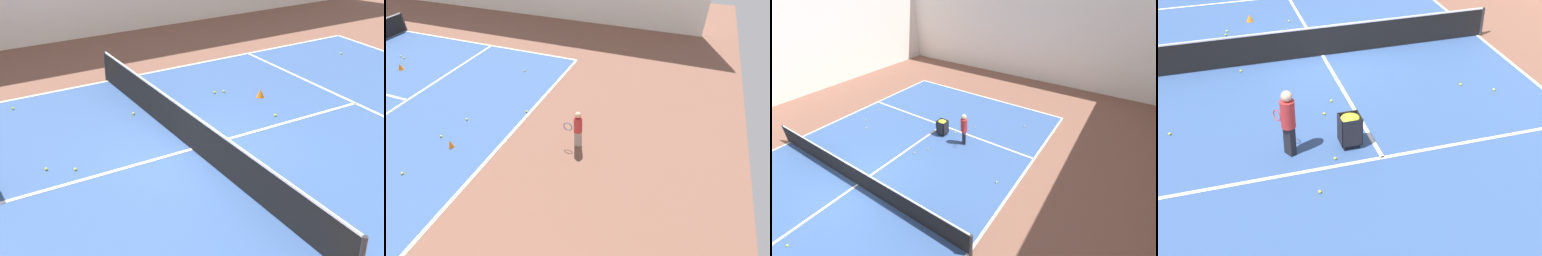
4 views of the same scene
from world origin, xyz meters
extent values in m
cube|color=white|center=(0.00, -10.43, 0.01)|extent=(11.03, 0.10, 0.00)
cube|color=white|center=(5.52, 0.00, 0.01)|extent=(0.10, 20.85, 0.00)
cube|color=white|center=(0.00, -5.73, 0.01)|extent=(11.03, 0.10, 0.00)
cylinder|color=#2D2D33|center=(5.62, 0.00, 0.50)|extent=(0.10, 0.10, 1.00)
cube|color=gray|center=(-0.08, -12.66, 0.28)|extent=(0.12, 0.20, 0.56)
cylinder|color=#B22D2D|center=(-0.08, -12.66, 0.81)|extent=(0.25, 0.25, 0.50)
sphere|color=tan|center=(-0.08, -12.66, 1.16)|extent=(0.19, 0.19, 0.19)
torus|color=#2D478C|center=(-0.12, -12.36, 0.69)|extent=(0.03, 0.28, 0.28)
cone|color=orange|center=(-1.54, -9.07, 0.13)|extent=(0.17, 0.17, 0.26)
cone|color=orange|center=(1.84, -3.54, 0.13)|extent=(0.25, 0.25, 0.26)
sphere|color=yellow|center=(-0.23, -8.63, 0.04)|extent=(0.07, 0.07, 0.07)
sphere|color=yellow|center=(-1.27, -8.44, 0.04)|extent=(0.07, 0.07, 0.07)
sphere|color=yellow|center=(3.65, -8.72, 0.04)|extent=(0.07, 0.07, 0.07)
sphere|color=yellow|center=(-2.95, -8.56, 0.04)|extent=(0.07, 0.07, 0.07)
sphere|color=yellow|center=(0.93, -10.31, 0.04)|extent=(0.07, 0.07, 0.07)
sphere|color=yellow|center=(2.82, -2.49, 0.04)|extent=(0.07, 0.07, 0.07)
sphere|color=yellow|center=(2.74, -2.78, 0.04)|extent=(0.07, 0.07, 0.07)
camera|label=1|loc=(-10.26, 6.03, 6.47)|focal=50.00mm
camera|label=2|loc=(-6.54, -15.17, 6.12)|focal=28.00mm
camera|label=3|loc=(8.07, -4.05, 7.66)|focal=24.00mm
camera|label=4|loc=(3.63, 15.17, 7.49)|focal=50.00mm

